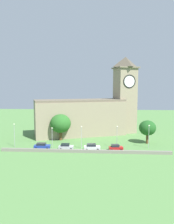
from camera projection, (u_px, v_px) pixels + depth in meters
ground_plane at (89, 138)px, 80.48m from camera, size 200.00×200.00×0.00m
church at (91, 111)px, 86.87m from camera, size 40.86×22.94×30.15m
quay_barrier at (85, 151)px, 63.07m from camera, size 48.06×0.70×0.91m
car_blue at (42, 146)px, 67.00m from camera, size 4.86×2.33×1.80m
car_silver at (66, 147)px, 66.20m from camera, size 4.45×2.36×1.79m
car_white at (92, 147)px, 65.56m from camera, size 4.81×2.47×1.91m
car_red at (116, 148)px, 65.19m from camera, size 4.22×2.47×1.81m
streetlamp_west_end at (14, 131)px, 68.68m from camera, size 0.44×0.44×7.29m
streetlamp_west_mid at (52, 134)px, 68.10m from camera, size 0.44×0.44×6.22m
streetlamp_central at (81, 133)px, 66.86m from camera, size 0.44×0.44×6.89m
streetlamp_east_mid at (117, 133)px, 67.36m from camera, size 0.44×0.44×6.79m
streetlamp_east_end at (149, 133)px, 67.15m from camera, size 0.44×0.44×7.15m
tree_by_tower at (60, 124)px, 77.32m from camera, size 7.15×7.15×9.07m
tree_churchyard at (147, 128)px, 72.86m from camera, size 5.45×5.45×7.61m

